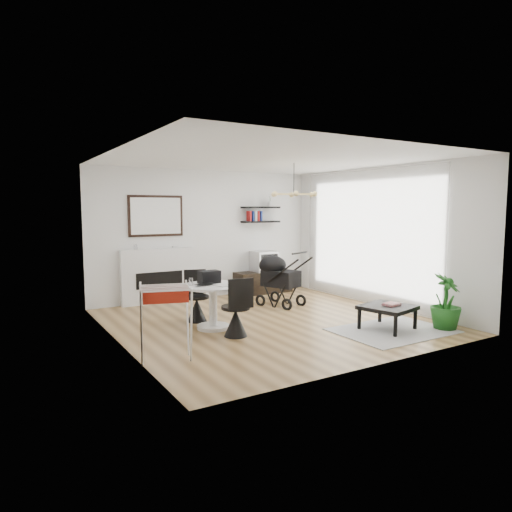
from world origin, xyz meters
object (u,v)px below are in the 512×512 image
crt_tv (264,261)px  drying_rack (166,321)px  tv_console (263,282)px  fireplace (158,269)px  coffee_table (388,308)px  stroller (278,282)px  dining_table (213,300)px  potted_plant (446,302)px

crt_tv → drying_rack: 4.78m
tv_console → crt_tv: 0.47m
fireplace → coffee_table: (2.40, -3.82, -0.34)m
tv_console → stroller: stroller is taller
tv_console → dining_table: dining_table is taller
tv_console → crt_tv: bearing=-7.2°
drying_rack → potted_plant: (4.30, -0.85, -0.06)m
dining_table → coffee_table: 2.75m
fireplace → dining_table: 2.37m
stroller → coffee_table: 2.45m
fireplace → coffee_table: 4.53m
fireplace → tv_console: bearing=-3.9°
crt_tv → stroller: size_ratio=0.47×
tv_console → potted_plant: potted_plant is taller
tv_console → coffee_table: (0.02, -3.66, 0.10)m
tv_console → coffee_table: 3.66m
crt_tv → dining_table: size_ratio=0.54×
crt_tv → coffee_table: 3.68m
dining_table → stroller: stroller is taller
coffee_table → drying_rack: bearing=173.4°
dining_table → stroller: size_ratio=0.88×
tv_console → stroller: size_ratio=1.19×
fireplace → potted_plant: (3.22, -4.27, -0.25)m
stroller → coffee_table: stroller is taller
crt_tv → potted_plant: (0.81, -4.10, -0.28)m
fireplace → stroller: 2.42m
fireplace → drying_rack: size_ratio=2.29×
coffee_table → potted_plant: (0.81, -0.44, 0.10)m
crt_tv → drying_rack: same height
tv_console → stroller: 1.35m
fireplace → crt_tv: size_ratio=4.16×
drying_rack → potted_plant: bearing=5.4°
fireplace → dining_table: size_ratio=2.24×
fireplace → crt_tv: (2.41, -0.17, 0.03)m
fireplace → potted_plant: 5.35m
stroller → potted_plant: 3.11m
crt_tv → coffee_table: (-0.00, -3.66, -0.38)m
dining_table → drying_rack: bearing=-137.5°
dining_table → coffee_table: (2.32, -1.47, -0.12)m
fireplace → potted_plant: size_ratio=2.47×
stroller → coffee_table: size_ratio=1.26×
drying_rack → stroller: stroller is taller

